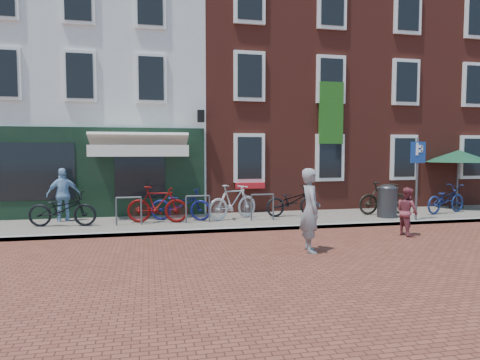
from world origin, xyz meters
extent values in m
plane|color=brown|center=(0.00, 0.00, 0.00)|extent=(80.00, 80.00, 0.00)
cube|color=slate|center=(1.00, 1.50, 0.05)|extent=(24.00, 3.00, 0.10)
cube|color=silver|center=(-5.00, 7.00, 4.50)|extent=(8.00, 8.00, 9.00)
cube|color=maroon|center=(2.00, 7.00, 5.00)|extent=(6.00, 8.00, 10.00)
cube|color=maroon|center=(8.00, 7.00, 5.00)|extent=(6.00, 8.00, 10.00)
cylinder|color=#373739|center=(4.62, 0.95, 0.57)|extent=(0.62, 0.62, 0.93)
ellipsoid|color=#373739|center=(4.62, 0.95, 1.10)|extent=(0.62, 0.62, 0.28)
cylinder|color=#4C4C4F|center=(5.19, 0.25, 1.37)|extent=(0.07, 0.07, 2.55)
cube|color=navy|center=(5.19, 0.23, 2.20)|extent=(0.50, 0.04, 0.65)
cylinder|color=#4C4C4F|center=(8.42, 2.40, 0.14)|extent=(0.50, 0.50, 0.08)
cylinder|color=#4C4C4F|center=(8.42, 2.40, 1.13)|extent=(0.06, 0.06, 2.05)
cone|color=#18472D|center=(8.42, 2.40, 2.15)|extent=(2.44, 2.44, 0.45)
imported|color=gray|center=(0.56, -2.59, 0.93)|extent=(0.53, 0.73, 1.86)
imported|color=brown|center=(3.76, -1.41, 0.64)|extent=(0.53, 0.65, 1.28)
imported|color=#88B1DA|center=(-5.47, 2.32, 0.91)|extent=(1.03, 0.64, 1.63)
imported|color=black|center=(-5.33, 1.40, 0.59)|extent=(1.95, 0.88, 0.99)
imported|color=#5A0806|center=(-2.68, 1.44, 0.65)|extent=(1.89, 0.87, 1.10)
imported|color=navy|center=(-1.97, 1.73, 0.59)|extent=(1.99, 1.18, 0.99)
imported|color=#B4B4B6|center=(-0.35, 1.60, 0.65)|extent=(1.87, 1.24, 1.10)
imported|color=black|center=(1.69, 1.84, 0.59)|extent=(1.96, 0.97, 0.99)
imported|color=black|center=(4.83, 1.54, 0.65)|extent=(1.84, 0.58, 1.10)
imported|color=navy|center=(7.08, 1.32, 0.59)|extent=(1.99, 1.18, 0.99)
camera|label=1|loc=(-2.94, -11.35, 2.24)|focal=31.71mm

